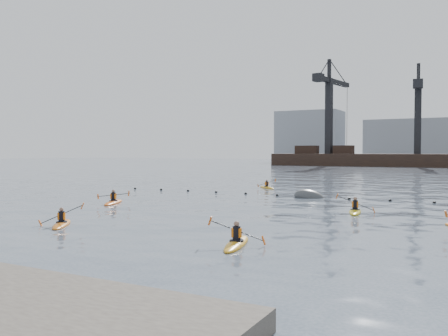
{
  "coord_description": "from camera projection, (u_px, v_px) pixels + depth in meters",
  "views": [
    {
      "loc": [
        12.55,
        -14.45,
        3.7
      ],
      "look_at": [
        0.51,
        8.2,
        2.8
      ],
      "focal_mm": 38.0,
      "sensor_mm": 36.0,
      "label": 1
    }
  ],
  "objects": [
    {
      "name": "ground",
      "position": [
        116.0,
        245.0,
        18.76
      ],
      "size": [
        400.0,
        400.0,
        0.0
      ],
      "primitive_type": "plane",
      "color": "#3D4B59",
      "rests_on": "ground"
    },
    {
      "name": "float_line",
      "position": [
        295.0,
        196.0,
        38.88
      ],
      "size": [
        33.24,
        0.73,
        0.24
      ],
      "color": "black",
      "rests_on": "ground"
    },
    {
      "name": "barge_pier",
      "position": [
        416.0,
        159.0,
        115.87
      ],
      "size": [
        72.0,
        19.3,
        29.5
      ],
      "color": "black",
      "rests_on": "ground"
    },
    {
      "name": "skyline",
      "position": [
        439.0,
        134.0,
        150.01
      ],
      "size": [
        141.0,
        28.0,
        22.0
      ],
      "color": "gray",
      "rests_on": "ground"
    },
    {
      "name": "kayaker_0",
      "position": [
        62.0,
        223.0,
        23.66
      ],
      "size": [
        2.4,
        2.97,
        1.25
      ],
      "rotation": [
        0.0,
        0.0,
        0.63
      ],
      "color": "#C36112",
      "rests_on": "ground"
    },
    {
      "name": "kayaker_1",
      "position": [
        237.0,
        243.0,
        18.67
      ],
      "size": [
        2.28,
        3.44,
        1.23
      ],
      "rotation": [
        0.0,
        0.0,
        0.25
      ],
      "color": "orange",
      "rests_on": "ground"
    },
    {
      "name": "kayaker_2",
      "position": [
        113.0,
        202.0,
        33.7
      ],
      "size": [
        2.21,
        3.49,
        1.12
      ],
      "rotation": [
        0.0,
        0.0,
        0.41
      ],
      "color": "#DC5D14",
      "rests_on": "ground"
    },
    {
      "name": "kayaker_3",
      "position": [
        355.0,
        211.0,
        28.69
      ],
      "size": [
        2.31,
        3.43,
        1.27
      ],
      "rotation": [
        0.0,
        0.0,
        0.19
      ],
      "color": "gold",
      "rests_on": "ground"
    },
    {
      "name": "kayaker_5",
      "position": [
        267.0,
        187.0,
        47.79
      ],
      "size": [
        2.65,
        2.46,
        1.03
      ],
      "rotation": [
        0.0,
        0.0,
        0.84
      ],
      "color": "gold",
      "rests_on": "ground"
    },
    {
      "name": "mooring_buoy",
      "position": [
        310.0,
        198.0,
        37.87
      ],
      "size": [
        3.06,
        2.37,
        1.74
      ],
      "primitive_type": "ellipsoid",
      "rotation": [
        0.0,
        0.21,
        0.38
      ],
      "color": "#383B3D",
      "rests_on": "ground"
    }
  ]
}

